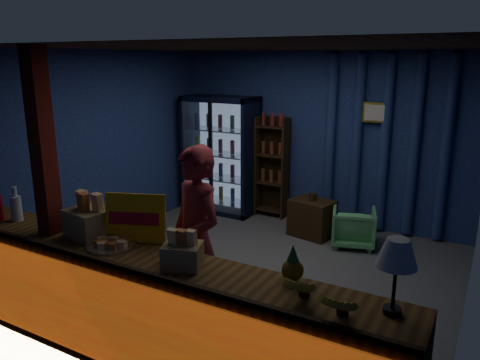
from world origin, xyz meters
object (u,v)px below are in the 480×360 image
(shopkeeper, at_px, (196,241))
(pastry_tray, at_px, (111,244))
(green_chair, at_px, (353,227))
(table_lamp, at_px, (397,256))

(shopkeeper, height_order, pastry_tray, shopkeeper)
(shopkeeper, xyz_separation_m, green_chair, (0.70, 2.71, -0.62))
(shopkeeper, height_order, green_chair, shopkeeper)
(green_chair, xyz_separation_m, pastry_tray, (-1.16, -3.30, 0.71))
(green_chair, distance_m, pastry_tray, 3.57)
(green_chair, relative_size, pastry_tray, 1.38)
(pastry_tray, bearing_deg, green_chair, 70.64)
(green_chair, height_order, table_lamp, table_lamp)
(pastry_tray, relative_size, table_lamp, 0.85)
(green_chair, xyz_separation_m, table_lamp, (1.14, -3.24, 1.07))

